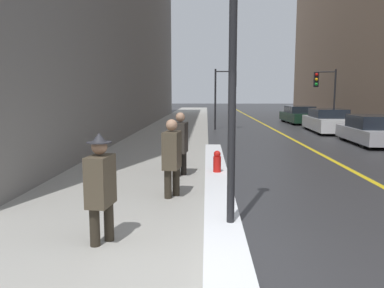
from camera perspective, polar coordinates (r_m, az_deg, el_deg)
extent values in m
plane|color=#2D2D30|center=(4.60, 3.25, -20.00)|extent=(160.00, 160.00, 0.00)
cube|color=#9E9B93|center=(19.29, -3.49, 1.29)|extent=(4.00, 80.00, 0.01)
cube|color=gold|center=(19.63, 14.22, 1.17)|extent=(0.16, 80.00, 0.00)
cube|color=white|center=(9.28, 3.81, -5.21)|extent=(0.59, 11.33, 0.15)
cylinder|color=black|center=(5.69, 6.21, 11.97)|extent=(0.12, 0.12, 5.14)
cylinder|color=black|center=(22.58, 3.57, 6.79)|extent=(0.11, 0.11, 3.61)
cylinder|color=black|center=(22.69, 5.01, 10.95)|extent=(1.10, 0.17, 0.07)
cube|color=black|center=(22.75, 6.39, 9.79)|extent=(0.32, 0.23, 0.90)
sphere|color=red|center=(22.88, 6.35, 10.50)|extent=(0.19, 0.19, 0.19)
sphere|color=orange|center=(22.87, 6.34, 9.78)|extent=(0.19, 0.19, 0.19)
sphere|color=green|center=(22.86, 6.33, 9.06)|extent=(0.19, 0.19, 0.19)
cylinder|color=black|center=(24.25, 20.88, 6.35)|extent=(0.11, 0.11, 3.60)
cylinder|color=black|center=(24.20, 19.76, 10.31)|extent=(1.10, 0.25, 0.07)
cube|color=black|center=(24.11, 18.40, 9.31)|extent=(0.33, 0.25, 0.90)
sphere|color=red|center=(24.00, 18.47, 10.00)|extent=(0.19, 0.19, 0.19)
sphere|color=orange|center=(23.99, 18.44, 9.32)|extent=(0.19, 0.19, 0.19)
sphere|color=green|center=(23.98, 18.41, 8.63)|extent=(0.19, 0.19, 0.19)
cylinder|color=#2A241B|center=(5.64, -12.59, -10.39)|extent=(0.14, 0.14, 0.81)
cylinder|color=#2A241B|center=(5.49, -14.64, -10.95)|extent=(0.14, 0.14, 0.81)
cube|color=#473D2D|center=(5.42, -13.77, -5.46)|extent=(0.35, 0.52, 0.71)
sphere|color=#8C664C|center=(5.34, -13.94, -0.40)|extent=(0.22, 0.22, 0.22)
cylinder|color=#28282D|center=(5.33, -13.96, 0.24)|extent=(0.34, 0.34, 0.01)
cone|color=#28282D|center=(5.32, -13.98, 0.95)|extent=(0.21, 0.21, 0.13)
cylinder|color=#2A241B|center=(7.86, -2.45, -4.84)|extent=(0.15, 0.15, 0.87)
cylinder|color=#2A241B|center=(7.66, -3.69, -5.18)|extent=(0.15, 0.15, 0.87)
cube|color=#473D2D|center=(7.66, -3.10, -0.95)|extent=(0.37, 0.56, 0.76)
sphere|color=tan|center=(7.60, -3.12, 2.91)|extent=(0.24, 0.24, 0.24)
cylinder|color=black|center=(9.84, -1.30, -2.23)|extent=(0.16, 0.16, 0.89)
cylinder|color=black|center=(9.63, -2.26, -2.46)|extent=(0.16, 0.16, 0.89)
cube|color=#2D2823|center=(9.66, -1.79, 0.99)|extent=(0.38, 0.57, 0.78)
sphere|color=tan|center=(9.61, -1.80, 4.13)|extent=(0.24, 0.24, 0.24)
cube|color=black|center=(10.04, -1.38, 0.28)|extent=(0.13, 0.23, 0.28)
cube|color=#B2B2B7|center=(17.68, 25.64, 1.34)|extent=(1.87, 4.19, 0.55)
cube|color=black|center=(17.54, 25.86, 3.07)|extent=(1.67, 2.20, 0.54)
cylinder|color=black|center=(18.64, 22.08, 1.52)|extent=(0.24, 0.66, 0.66)
cylinder|color=black|center=(19.14, 26.28, 1.43)|extent=(0.24, 0.66, 0.66)
cylinder|color=black|center=(16.23, 24.84, 0.54)|extent=(0.24, 0.66, 0.66)
cube|color=silver|center=(22.40, 19.86, 2.98)|extent=(2.04, 4.89, 0.68)
cube|color=black|center=(22.25, 20.01, 4.45)|extent=(1.78, 2.58, 0.48)
cylinder|color=black|center=(23.68, 17.16, 2.93)|extent=(0.27, 0.67, 0.66)
cylinder|color=black|center=(24.04, 20.71, 2.84)|extent=(0.27, 0.67, 0.66)
cylinder|color=black|center=(20.79, 18.84, 2.25)|extent=(0.27, 0.67, 0.66)
cylinder|color=black|center=(21.20, 22.84, 2.15)|extent=(0.27, 0.67, 0.66)
cube|color=black|center=(28.53, 15.96, 3.99)|extent=(1.99, 4.59, 0.62)
cube|color=black|center=(28.39, 16.07, 5.09)|extent=(1.77, 2.41, 0.48)
cylinder|color=black|center=(29.69, 13.74, 3.96)|extent=(0.22, 0.69, 0.68)
cylinder|color=black|center=(30.11, 16.71, 3.90)|extent=(0.22, 0.69, 0.68)
cylinder|color=black|center=(26.98, 15.11, 3.56)|extent=(0.22, 0.69, 0.68)
cylinder|color=black|center=(27.43, 18.36, 3.50)|extent=(0.22, 0.69, 0.68)
cylinder|color=red|center=(9.63, 3.84, -3.51)|extent=(0.20, 0.20, 0.55)
sphere|color=red|center=(9.57, 3.86, -1.54)|extent=(0.18, 0.18, 0.18)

